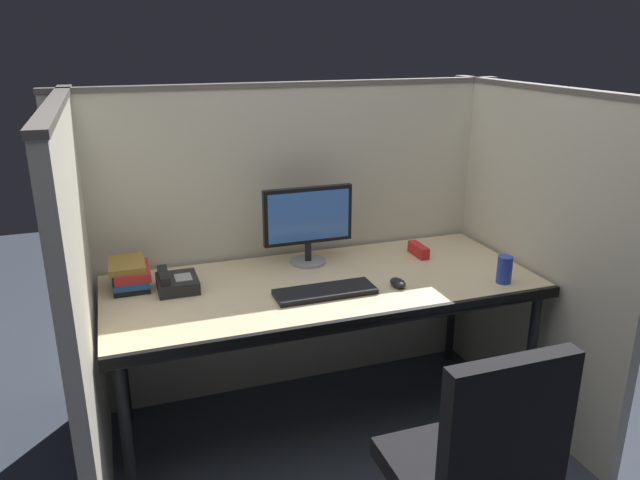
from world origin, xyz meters
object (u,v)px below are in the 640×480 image
Objects in this scene: desk at (325,293)px; soda_can at (504,270)px; computer_mouse at (398,283)px; keyboard_main at (325,292)px; monitor_center at (308,220)px; red_stapler at (418,250)px; book_stack at (130,274)px; desk_phone at (176,283)px.

soda_can is (0.75, -0.26, 0.11)m from desk.
computer_mouse reaches higher than desk.
keyboard_main is 0.80m from soda_can.
monitor_center is 0.53m from computer_mouse.
soda_can reaches higher than red_stapler.
keyboard_main is 2.87× the size of red_stapler.
monitor_center is 1.00× the size of keyboard_main.
monitor_center is at bearing 171.75° from red_stapler.
book_stack is at bearing 161.19° from computer_mouse.
red_stapler is (0.56, 0.18, 0.08)m from desk.
book_stack reaches higher than desk_phone.
desk_phone is at bearing 163.01° from computer_mouse.
desk_phone is (-0.63, 0.14, 0.08)m from desk.
monitor_center reaches higher than book_stack.
keyboard_main is at bearing -108.99° from desk.
desk_phone is 1.56× the size of soda_can.
computer_mouse is at bearing -130.23° from red_stapler.
desk is at bearing 71.01° from keyboard_main.
computer_mouse is 0.96m from desk_phone.
desk_phone is at bearing 164.04° from soda_can.
keyboard_main is at bearing -23.35° from desk_phone.
computer_mouse is 0.79× the size of soda_can.
soda_can is (1.38, -0.39, 0.03)m from desk_phone.
desk_phone is 0.21m from book_stack.
desk_phone is 0.86× the size of book_stack.
book_stack is 1.81× the size of soda_can.
soda_can is (0.74, -0.51, -0.15)m from monitor_center.
book_stack is (-1.10, 0.37, 0.04)m from computer_mouse.
computer_mouse is at bearing 166.11° from soda_can.
keyboard_main is at bearing 175.48° from computer_mouse.
red_stapler reaches higher than desk.
monitor_center reaches higher than desk.
desk_phone is (-0.59, 0.25, 0.02)m from keyboard_main.
desk is 8.62× the size of book_stack.
desk is 4.42× the size of keyboard_main.
monitor_center is at bearing 1.68° from book_stack.
monitor_center reaches higher than keyboard_main.
keyboard_main is 1.95× the size of book_stack.
desk is 0.14m from keyboard_main.
desk_phone is at bearing -27.31° from book_stack.
soda_can is (0.79, -0.14, 0.05)m from keyboard_main.
soda_can reaches higher than computer_mouse.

